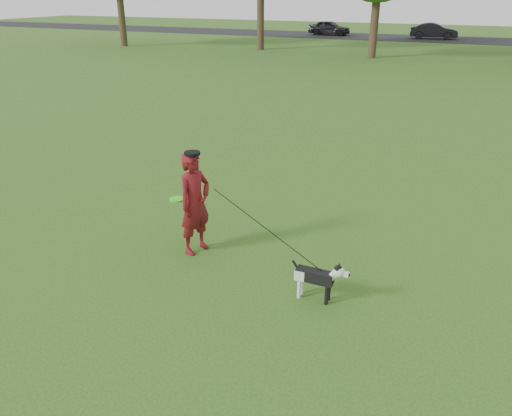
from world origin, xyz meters
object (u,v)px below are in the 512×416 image
at_px(dog, 319,276).
at_px(car_mid, 434,31).
at_px(man, 195,203).
at_px(car_left, 329,28).

xyz_separation_m(dog, car_mid, (-2.77, 40.54, 0.28)).
relative_size(man, car_mid, 0.43).
xyz_separation_m(man, dog, (2.17, -0.55, -0.44)).
bearing_deg(man, car_left, 28.80).
distance_m(dog, car_left, 42.21).
bearing_deg(car_left, man, -164.19).
xyz_separation_m(man, car_left, (-9.58, 39.99, -0.16)).
xyz_separation_m(dog, car_left, (-11.74, 40.54, 0.28)).
height_order(dog, car_mid, car_mid).
bearing_deg(car_left, car_mid, -87.66).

